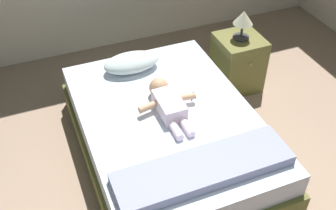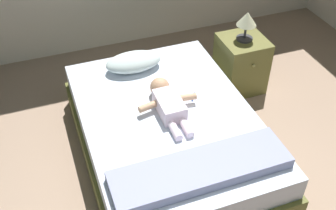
# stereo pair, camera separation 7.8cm
# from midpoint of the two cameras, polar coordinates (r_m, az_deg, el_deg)

# --- Properties ---
(bed) EXTENTS (1.42, 2.03, 0.46)m
(bed) POSITION_cam_midpoint_polar(r_m,az_deg,el_deg) (3.50, -0.64, -4.21)
(bed) COLOR brown
(bed) RESTS_ON ground_plane
(pillow) EXTENTS (0.52, 0.29, 0.16)m
(pillow) POSITION_cam_midpoint_polar(r_m,az_deg,el_deg) (3.81, -5.73, 5.91)
(pillow) COLOR silver
(pillow) RESTS_ON bed
(baby) EXTENTS (0.51, 0.67, 0.17)m
(baby) POSITION_cam_midpoint_polar(r_m,az_deg,el_deg) (3.35, -0.80, 0.44)
(baby) COLOR white
(baby) RESTS_ON bed
(toothbrush) EXTENTS (0.08, 0.11, 0.02)m
(toothbrush) POSITION_cam_midpoint_polar(r_m,az_deg,el_deg) (3.52, 2.82, 1.38)
(toothbrush) COLOR blue
(toothbrush) RESTS_ON bed
(nightstand) EXTENTS (0.44, 0.47, 0.58)m
(nightstand) POSITION_cam_midpoint_polar(r_m,az_deg,el_deg) (4.30, 9.16, 5.87)
(nightstand) COLOR olive
(nightstand) RESTS_ON ground_plane
(lamp) EXTENTS (0.19, 0.19, 0.30)m
(lamp) POSITION_cam_midpoint_polar(r_m,az_deg,el_deg) (4.04, 9.90, 11.65)
(lamp) COLOR #333338
(lamp) RESTS_ON nightstand
(blanket) EXTENTS (1.28, 0.35, 0.08)m
(blanket) POSITION_cam_midpoint_polar(r_m,az_deg,el_deg) (2.89, 4.20, -8.84)
(blanket) COLOR #9398BF
(blanket) RESTS_ON bed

